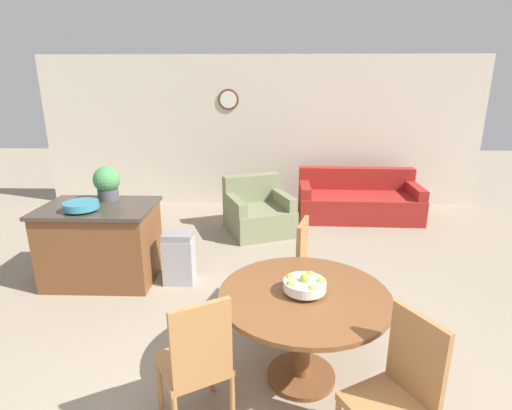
{
  "coord_description": "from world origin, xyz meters",
  "views": [
    {
      "loc": [
        0.13,
        -1.76,
        2.23
      ],
      "look_at": [
        0.01,
        2.4,
        0.95
      ],
      "focal_mm": 28.0,
      "sensor_mm": 36.0,
      "label": 1
    }
  ],
  "objects_px": {
    "teal_bowl": "(81,206)",
    "dining_chair_near_right": "(399,390)",
    "fruit_bowl": "(305,285)",
    "potted_plant": "(107,183)",
    "couch": "(358,201)",
    "dining_chair_near_left": "(197,359)",
    "trash_bin": "(179,258)",
    "dining_table": "(303,313)",
    "armchair": "(258,213)",
    "kitchen_island": "(102,243)",
    "dining_chair_far_side": "(313,267)"
  },
  "relations": [
    {
      "from": "dining_table",
      "to": "dining_chair_near_left",
      "type": "height_order",
      "value": "dining_chair_near_left"
    },
    {
      "from": "kitchen_island",
      "to": "couch",
      "type": "xyz_separation_m",
      "value": [
        3.46,
        2.39,
        -0.17
      ]
    },
    {
      "from": "dining_table",
      "to": "kitchen_island",
      "type": "distance_m",
      "value": 2.71
    },
    {
      "from": "kitchen_island",
      "to": "dining_chair_near_left",
      "type": "bearing_deg",
      "value": -54.82
    },
    {
      "from": "fruit_bowl",
      "to": "kitchen_island",
      "type": "bearing_deg",
      "value": 143.91
    },
    {
      "from": "couch",
      "to": "armchair",
      "type": "distance_m",
      "value": 1.85
    },
    {
      "from": "couch",
      "to": "dining_chair_near_right",
      "type": "bearing_deg",
      "value": -97.83
    },
    {
      "from": "dining_chair_near_left",
      "to": "dining_chair_near_right",
      "type": "relative_size",
      "value": 1.0
    },
    {
      "from": "teal_bowl",
      "to": "dining_chair_near_right",
      "type": "bearing_deg",
      "value": -37.55
    },
    {
      "from": "kitchen_island",
      "to": "potted_plant",
      "type": "height_order",
      "value": "potted_plant"
    },
    {
      "from": "dining_chair_far_side",
      "to": "couch",
      "type": "distance_m",
      "value": 3.33
    },
    {
      "from": "kitchen_island",
      "to": "trash_bin",
      "type": "xyz_separation_m",
      "value": [
        0.9,
        -0.05,
        -0.15
      ]
    },
    {
      "from": "dining_table",
      "to": "fruit_bowl",
      "type": "xyz_separation_m",
      "value": [
        0.0,
        0.0,
        0.24
      ]
    },
    {
      "from": "dining_chair_near_left",
      "to": "couch",
      "type": "height_order",
      "value": "dining_chair_near_left"
    },
    {
      "from": "dining_chair_far_side",
      "to": "dining_table",
      "type": "bearing_deg",
      "value": 5.3
    },
    {
      "from": "dining_chair_near_right",
      "to": "trash_bin",
      "type": "height_order",
      "value": "dining_chair_near_right"
    },
    {
      "from": "dining_table",
      "to": "armchair",
      "type": "xyz_separation_m",
      "value": [
        -0.43,
        3.25,
        -0.29
      ]
    },
    {
      "from": "dining_chair_near_left",
      "to": "potted_plant",
      "type": "xyz_separation_m",
      "value": [
        -1.43,
        2.34,
        0.57
      ]
    },
    {
      "from": "dining_chair_near_left",
      "to": "kitchen_island",
      "type": "bearing_deg",
      "value": 96.14
    },
    {
      "from": "dining_table",
      "to": "trash_bin",
      "type": "xyz_separation_m",
      "value": [
        -1.29,
        1.55,
        -0.28
      ]
    },
    {
      "from": "fruit_bowl",
      "to": "kitchen_island",
      "type": "xyz_separation_m",
      "value": [
        -2.19,
        1.6,
        -0.36
      ]
    },
    {
      "from": "couch",
      "to": "armchair",
      "type": "height_order",
      "value": "armchair"
    },
    {
      "from": "dining_chair_far_side",
      "to": "trash_bin",
      "type": "relative_size",
      "value": 1.63
    },
    {
      "from": "dining_chair_far_side",
      "to": "potted_plant",
      "type": "bearing_deg",
      "value": -97.23
    },
    {
      "from": "dining_table",
      "to": "fruit_bowl",
      "type": "relative_size",
      "value": 4.07
    },
    {
      "from": "dining_chair_near_right",
      "to": "teal_bowl",
      "type": "distance_m",
      "value": 3.52
    },
    {
      "from": "dining_chair_near_right",
      "to": "trash_bin",
      "type": "bearing_deg",
      "value": 9.12
    },
    {
      "from": "dining_table",
      "to": "dining_chair_near_right",
      "type": "bearing_deg",
      "value": -55.66
    },
    {
      "from": "fruit_bowl",
      "to": "armchair",
      "type": "bearing_deg",
      "value": 97.51
    },
    {
      "from": "kitchen_island",
      "to": "dining_table",
      "type": "bearing_deg",
      "value": -36.09
    },
    {
      "from": "dining_table",
      "to": "dining_chair_near_left",
      "type": "distance_m",
      "value": 0.87
    },
    {
      "from": "trash_bin",
      "to": "potted_plant",
      "type": "bearing_deg",
      "value": 160.85
    },
    {
      "from": "kitchen_island",
      "to": "potted_plant",
      "type": "bearing_deg",
      "value": 81.64
    },
    {
      "from": "teal_bowl",
      "to": "couch",
      "type": "height_order",
      "value": "teal_bowl"
    },
    {
      "from": "dining_chair_near_right",
      "to": "trash_bin",
      "type": "relative_size",
      "value": 1.63
    },
    {
      "from": "dining_chair_near_left",
      "to": "kitchen_island",
      "type": "distance_m",
      "value": 2.56
    },
    {
      "from": "fruit_bowl",
      "to": "dining_chair_near_right",
      "type": "bearing_deg",
      "value": -55.68
    },
    {
      "from": "dining_table",
      "to": "trash_bin",
      "type": "bearing_deg",
      "value": 129.81
    },
    {
      "from": "potted_plant",
      "to": "couch",
      "type": "distance_m",
      "value": 4.12
    },
    {
      "from": "dining_chair_near_left",
      "to": "dining_chair_near_right",
      "type": "height_order",
      "value": "same"
    },
    {
      "from": "dining_chair_far_side",
      "to": "dining_chair_near_right",
      "type": "bearing_deg",
      "value": 27.8
    },
    {
      "from": "couch",
      "to": "armchair",
      "type": "xyz_separation_m",
      "value": [
        -1.7,
        -0.74,
        0.0
      ]
    },
    {
      "from": "fruit_bowl",
      "to": "dining_chair_near_left",
      "type": "bearing_deg",
      "value": -145.66
    },
    {
      "from": "dining_chair_near_left",
      "to": "teal_bowl",
      "type": "bearing_deg",
      "value": 100.34
    },
    {
      "from": "dining_chair_near_right",
      "to": "couch",
      "type": "bearing_deg",
      "value": -38.47
    },
    {
      "from": "couch",
      "to": "teal_bowl",
      "type": "bearing_deg",
      "value": -142.51
    },
    {
      "from": "dining_table",
      "to": "armchair",
      "type": "bearing_deg",
      "value": 97.5
    },
    {
      "from": "potted_plant",
      "to": "armchair",
      "type": "bearing_deg",
      "value": 39.08
    },
    {
      "from": "kitchen_island",
      "to": "teal_bowl",
      "type": "xyz_separation_m",
      "value": [
        -0.09,
        -0.18,
        0.51
      ]
    },
    {
      "from": "dining_table",
      "to": "couch",
      "type": "distance_m",
      "value": 4.19
    }
  ]
}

